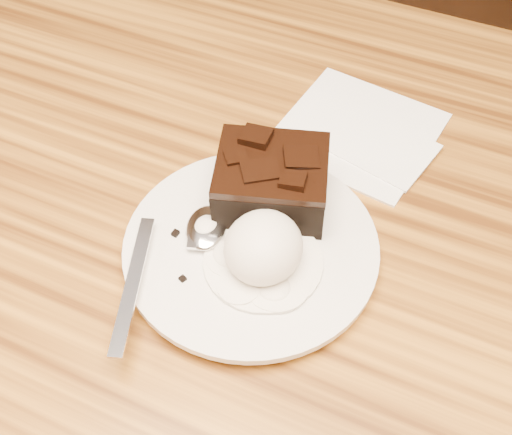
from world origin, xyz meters
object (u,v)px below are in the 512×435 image
at_px(brownie, 271,184).
at_px(spoon, 206,229).
at_px(plate, 251,250).
at_px(napkin, 358,130).
at_px(ice_cream_scoop, 263,247).
at_px(dining_table, 200,389).

relative_size(brownie, spoon, 0.49).
distance_m(plate, brownie, 0.06).
xyz_separation_m(plate, napkin, (0.03, 0.18, -0.01)).
xyz_separation_m(ice_cream_scoop, napkin, (0.02, 0.19, -0.04)).
bearing_deg(ice_cream_scoop, spoon, 171.08).
distance_m(ice_cream_scoop, spoon, 0.06).
distance_m(dining_table, napkin, 0.43).
bearing_deg(ice_cream_scoop, napkin, 85.16).
xyz_separation_m(plate, brownie, (-0.00, 0.05, 0.03)).
distance_m(brownie, spoon, 0.07).
height_order(ice_cream_scoop, spoon, ice_cream_scoop).
bearing_deg(spoon, brownie, 38.34).
bearing_deg(dining_table, spoon, -22.26).
relative_size(plate, ice_cream_scoop, 3.22).
height_order(dining_table, ice_cream_scoop, ice_cream_scoop).
distance_m(dining_table, ice_cream_scoop, 0.43).
height_order(brownie, spoon, brownie).
relative_size(dining_table, plate, 5.70).
bearing_deg(brownie, dining_table, -155.65).
bearing_deg(plate, dining_table, 170.91).
relative_size(plate, napkin, 1.48).
bearing_deg(plate, brownie, 94.28).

